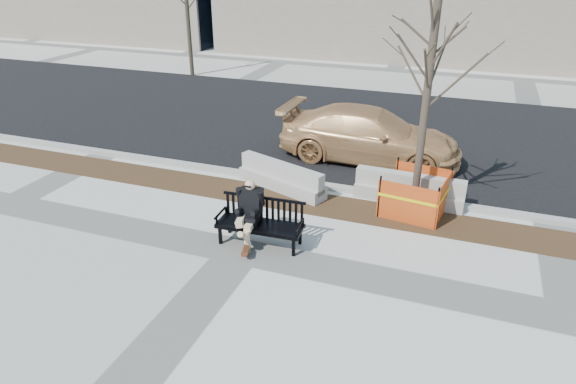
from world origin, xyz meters
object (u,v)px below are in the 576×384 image
Objects in this scene: sedan at (368,159)px; jersey_barrier_right at (408,202)px; tree_fence at (413,212)px; jersey_barrier_left at (282,189)px; bench at (260,244)px; seated_man at (250,241)px.

jersey_barrier_right is (1.51, -2.44, 0.00)m from sedan.
jersey_barrier_left is at bearing 178.25° from tree_fence.
jersey_barrier_left is at bearing 98.53° from bench.
jersey_barrier_right is at bearing 46.34° from bench.
bench is 0.71× the size of jersey_barrier_right.
bench reaches higher than jersey_barrier_left.
jersey_barrier_left is at bearing -171.12° from jersey_barrier_right.
tree_fence is at bearing 36.62° from seated_man.
seated_man is at bearing 168.59° from bench.
sedan reaches higher than seated_man.
sedan is at bearing 120.23° from tree_fence.
jersey_barrier_right is at bearing 26.79° from jersey_barrier_left.
tree_fence is 3.38m from sedan.
bench is at bearing -58.49° from jersey_barrier_left.
tree_fence is 0.99× the size of sedan.
tree_fence is 2.02× the size of jersey_barrier_left.
sedan is 3.27m from jersey_barrier_left.
sedan is at bearing 79.41° from jersey_barrier_left.
tree_fence is at bearing -148.85° from sedan.
jersey_barrier_left is 0.98× the size of jersey_barrier_right.
sedan reaches higher than bench.
bench is 0.35× the size of sedan.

